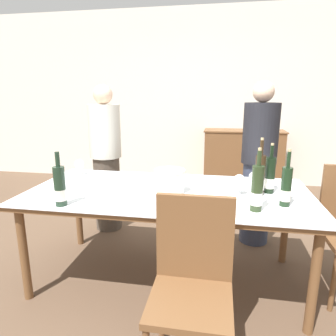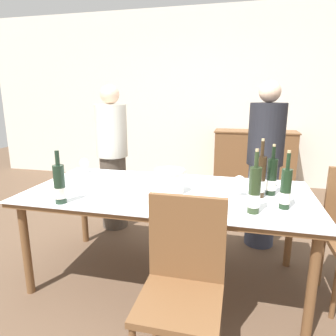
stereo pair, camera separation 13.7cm
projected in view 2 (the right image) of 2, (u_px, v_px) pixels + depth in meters
name	position (u px, v px, depth m)	size (l,w,h in m)	color
ground_plane	(168.00, 277.00, 2.45)	(12.00, 12.00, 0.00)	brown
back_wall	(210.00, 98.00, 4.91)	(8.00, 0.10, 2.80)	silver
sideboard_cabinet	(254.00, 160.00, 4.69)	(1.23, 0.46, 0.92)	brown
dining_table	(168.00, 198.00, 2.29)	(2.12, 1.03, 0.74)	brown
ice_bucket	(169.00, 180.00, 2.22)	(0.23, 0.23, 0.17)	white
wine_bottle_0	(260.00, 178.00, 2.11)	(0.07, 0.07, 0.42)	#332314
wine_bottle_1	(286.00, 190.00, 1.90)	(0.07, 0.07, 0.38)	black
wine_bottle_2	(60.00, 185.00, 1.99)	(0.08, 0.08, 0.36)	#1E3323
wine_bottle_3	(272.00, 178.00, 2.16)	(0.07, 0.07, 0.37)	black
wine_bottle_4	(254.00, 191.00, 1.82)	(0.07, 0.07, 0.40)	#28381E
wine_glass_0	(84.00, 163.00, 2.77)	(0.08, 0.08, 0.14)	white
wine_glass_1	(239.00, 182.00, 2.13)	(0.09, 0.09, 0.15)	white
wine_glass_2	(272.00, 176.00, 2.36)	(0.07, 0.07, 0.13)	white
wine_glass_3	(255.00, 179.00, 2.25)	(0.07, 0.07, 0.14)	white
chair_near_front	(183.00, 276.00, 1.56)	(0.42, 0.42, 0.94)	brown
person_host	(113.00, 159.00, 3.24)	(0.33, 0.33, 1.56)	#51473D
person_guest_left	(264.00, 167.00, 2.84)	(0.33, 0.33, 1.58)	#383F56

